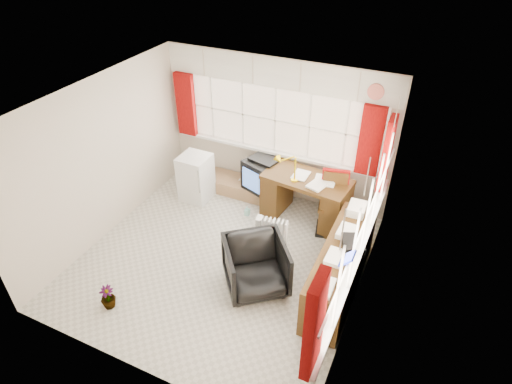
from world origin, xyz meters
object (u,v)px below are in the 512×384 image
(credenza, at_px, (340,267))
(task_chair, at_px, (333,199))
(radiator, at_px, (273,240))
(desk, at_px, (306,196))
(crt_tv, at_px, (264,175))
(tv_bench, at_px, (241,186))
(desk_lamp, at_px, (295,163))
(mini_fridge, at_px, (196,178))
(office_chair, at_px, (256,266))

(credenza, bearing_deg, task_chair, 111.29)
(credenza, bearing_deg, radiator, 166.19)
(desk, xyz_separation_m, radiator, (-0.15, -1.01, -0.19))
(radiator, height_order, crt_tv, crt_tv)
(credenza, distance_m, tv_bench, 2.75)
(desk_lamp, relative_size, mini_fridge, 0.54)
(credenza, bearing_deg, mini_fridge, 160.32)
(radiator, bearing_deg, mini_fridge, 156.96)
(task_chair, relative_size, radiator, 1.64)
(desk_lamp, height_order, task_chair, desk_lamp)
(desk, height_order, desk_lamp, desk_lamp)
(task_chair, bearing_deg, radiator, -121.87)
(crt_tv, bearing_deg, tv_bench, 176.03)
(radiator, relative_size, tv_bench, 0.45)
(desk_lamp, distance_m, mini_fridge, 1.94)
(desk, distance_m, radiator, 1.04)
(tv_bench, xyz_separation_m, mini_fridge, (-0.64, -0.48, 0.30))
(desk, relative_size, mini_fridge, 1.73)
(task_chair, height_order, mini_fridge, task_chair)
(desk_lamp, distance_m, tv_bench, 1.59)
(radiator, relative_size, crt_tv, 0.84)
(task_chair, relative_size, mini_fridge, 1.22)
(tv_bench, distance_m, crt_tv, 0.63)
(radiator, bearing_deg, task_chair, 58.13)
(desk, height_order, credenza, same)
(desk, height_order, tv_bench, desk)
(desk, xyz_separation_m, crt_tv, (-0.85, 0.20, 0.08))
(desk, relative_size, tv_bench, 1.06)
(mini_fridge, bearing_deg, desk_lamp, 2.70)
(crt_tv, relative_size, mini_fridge, 0.89)
(desk, xyz_separation_m, credenza, (0.95, -1.28, -0.06))
(desk, distance_m, desk_lamp, 0.71)
(task_chair, distance_m, crt_tv, 1.33)
(crt_tv, xyz_separation_m, mini_fridge, (-1.12, -0.44, -0.10))
(tv_bench, bearing_deg, desk, -10.11)
(desk, distance_m, tv_bench, 1.39)
(office_chair, xyz_separation_m, crt_tv, (-0.75, 1.95, 0.15))
(radiator, relative_size, credenza, 0.32)
(desk_lamp, xyz_separation_m, mini_fridge, (-1.80, -0.08, -0.70))
(desk_lamp, xyz_separation_m, radiator, (0.02, -0.86, -0.87))
(task_chair, xyz_separation_m, crt_tv, (-1.31, 0.24, -0.03))
(credenza, bearing_deg, tv_bench, 146.30)
(crt_tv, bearing_deg, radiator, -60.06)
(mini_fridge, bearing_deg, desk, 6.99)
(office_chair, height_order, credenza, credenza)
(radiator, bearing_deg, office_chair, -86.31)
(desk, height_order, crt_tv, desk)
(desk_lamp, distance_m, radiator, 1.22)
(tv_bench, bearing_deg, radiator, -46.62)
(task_chair, distance_m, mini_fridge, 2.44)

